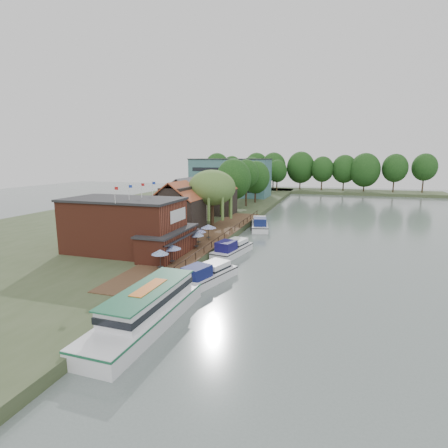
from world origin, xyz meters
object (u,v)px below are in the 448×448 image
(cottage_b, at_px, (185,199))
(cruiser_2, at_px, (260,223))
(hotel_block, at_px, (231,177))
(umbrella_1, at_px, (172,254))
(umbrella_2, at_px, (196,240))
(umbrella_4, at_px, (208,232))
(cottage_c, at_px, (218,195))
(pub, at_px, (137,226))
(swan, at_px, (157,303))
(umbrella_0, at_px, (160,260))
(cruiser_0, at_px, (207,272))
(umbrella_3, at_px, (198,236))
(tour_boat, at_px, (145,308))
(cottage_a, at_px, (178,206))
(willow, at_px, (212,198))
(cruiser_1, at_px, (232,247))

(cottage_b, relative_size, cruiser_2, 0.93)
(hotel_block, distance_m, umbrella_1, 76.15)
(umbrella_1, bearing_deg, hotel_block, 101.17)
(umbrella_1, distance_m, umbrella_2, 7.46)
(umbrella_2, distance_m, umbrella_4, 5.58)
(cottage_b, height_order, cottage_c, same)
(pub, bearing_deg, swan, -52.90)
(umbrella_0, relative_size, cruiser_0, 0.25)
(umbrella_0, xyz_separation_m, umbrella_3, (-0.31, 12.28, 0.00))
(umbrella_4, bearing_deg, hotel_block, 103.36)
(umbrella_2, distance_m, swan, 16.81)
(pub, xyz_separation_m, hotel_block, (-8.00, 71.00, 2.50))
(cruiser_0, height_order, tour_boat, tour_boat)
(cruiser_0, bearing_deg, umbrella_3, 132.87)
(cottage_b, distance_m, cruiser_2, 15.92)
(cottage_a, relative_size, cottage_b, 0.90)
(tour_boat, bearing_deg, cruiser_0, 84.58)
(pub, relative_size, cruiser_0, 2.08)
(cottage_b, height_order, willow, willow)
(umbrella_0, xyz_separation_m, umbrella_1, (0.21, 2.48, 0.00))
(umbrella_4, bearing_deg, umbrella_1, -89.51)
(umbrella_4, bearing_deg, cottage_a, 144.07)
(umbrella_1, distance_m, umbrella_4, 13.04)
(pub, distance_m, umbrella_0, 9.18)
(tour_boat, bearing_deg, willow, 102.14)
(willow, xyz_separation_m, umbrella_4, (3.10, -10.51, -3.93))
(umbrella_2, relative_size, cruiser_0, 0.25)
(pub, distance_m, cottage_b, 25.33)
(cruiser_0, bearing_deg, cruiser_1, 109.33)
(umbrella_1, height_order, tour_boat, umbrella_1)
(cruiser_1, bearing_deg, cruiser_0, -76.59)
(cruiser_0, distance_m, tour_boat, 11.15)
(willow, relative_size, swan, 23.69)
(pub, distance_m, cottage_c, 34.01)
(umbrella_1, bearing_deg, umbrella_0, -94.81)
(cottage_b, xyz_separation_m, umbrella_0, (10.51, -31.03, -2.96))
(swan, bearing_deg, cottage_a, 110.85)
(willow, distance_m, umbrella_1, 24.09)
(hotel_block, bearing_deg, cruiser_2, -67.12)
(cottage_b, bearing_deg, tour_boat, -70.62)
(umbrella_2, height_order, umbrella_3, same)
(cottage_a, xyz_separation_m, cruiser_2, (12.42, 9.98, -3.99))
(cruiser_0, xyz_separation_m, cruiser_2, (-0.45, 30.38, 0.10))
(pub, distance_m, tour_boat, 19.82)
(umbrella_1, xyz_separation_m, umbrella_4, (-0.11, 13.04, 0.00))
(umbrella_1, bearing_deg, cottage_b, 110.57)
(hotel_block, distance_m, tour_boat, 89.60)
(cottage_a, height_order, umbrella_2, cottage_a)
(cottage_b, xyz_separation_m, cottage_c, (4.00, 9.00, 0.00))
(cottage_b, xyz_separation_m, cruiser_0, (15.86, -30.40, -4.09))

